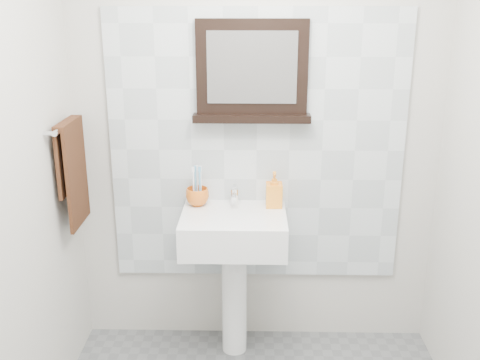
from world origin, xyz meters
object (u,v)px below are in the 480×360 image
hand_towel (72,165)px  pedestal_sink (234,245)px  soap_dispenser (274,189)px  framed_mirror (252,74)px  toothbrush_cup (197,197)px

hand_towel → pedestal_sink: bearing=1.8°
pedestal_sink → soap_dispenser: 0.37m
framed_mirror → hand_towel: (-0.91, -0.21, -0.44)m
soap_dispenser → hand_towel: size_ratio=0.35×
toothbrush_cup → hand_towel: 0.67m
pedestal_sink → soap_dispenser: bearing=27.0°
pedestal_sink → hand_towel: bearing=-178.2°
pedestal_sink → toothbrush_cup: (-0.20, 0.12, 0.23)m
soap_dispenser → framed_mirror: framed_mirror is taller
framed_mirror → toothbrush_cup: bearing=-167.0°
soap_dispenser → framed_mirror: (-0.12, 0.08, 0.61)m
pedestal_sink → framed_mirror: bearing=64.0°
pedestal_sink → toothbrush_cup: pedestal_sink is taller
pedestal_sink → hand_towel: 0.94m
toothbrush_cup → hand_towel: bearing=-166.9°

